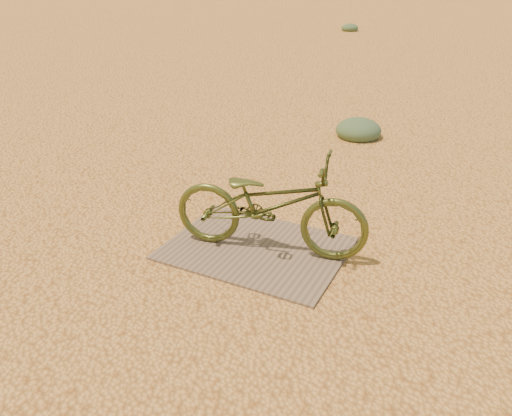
% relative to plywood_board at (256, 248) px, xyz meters
% --- Properties ---
extents(ground, '(120.00, 120.00, 0.00)m').
position_rel_plywood_board_xyz_m(ground, '(0.25, -0.18, -0.01)').
color(ground, '#DBA352').
rests_on(ground, ground).
extents(plywood_board, '(1.60, 1.21, 0.02)m').
position_rel_plywood_board_xyz_m(plywood_board, '(0.00, 0.00, 0.00)').
color(plywood_board, '#715E4B').
rests_on(plywood_board, ground).
extents(bicycle, '(1.83, 0.94, 0.92)m').
position_rel_plywood_board_xyz_m(bicycle, '(0.13, 0.02, 0.47)').
color(bicycle, '#434D1E').
rests_on(bicycle, plywood_board).
extents(kale_a, '(0.68, 0.68, 0.38)m').
position_rel_plywood_board_xyz_m(kale_a, '(-0.12, 3.70, -0.01)').
color(kale_a, '#4C6948').
rests_on(kale_a, ground).
extents(kale_c, '(0.66, 0.66, 0.36)m').
position_rel_plywood_board_xyz_m(kale_c, '(-4.29, 16.71, -0.01)').
color(kale_c, '#4C6948').
rests_on(kale_c, ground).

